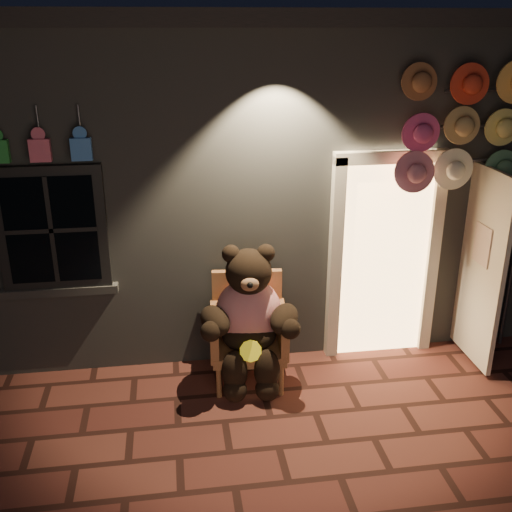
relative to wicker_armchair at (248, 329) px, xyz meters
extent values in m
plane|color=#582A21|center=(0.11, -1.14, -0.53)|extent=(60.00, 60.00, 0.00)
cube|color=slate|center=(0.11, 2.86, 1.12)|extent=(7.00, 5.00, 3.30)
cube|color=black|center=(0.11, 2.86, 2.85)|extent=(7.30, 5.30, 0.16)
cube|color=black|center=(-1.79, 0.32, 1.02)|extent=(1.00, 0.10, 1.20)
cube|color=black|center=(-1.79, 0.29, 1.02)|extent=(0.82, 0.06, 1.02)
cube|color=slate|center=(-1.79, 0.32, 0.39)|extent=(1.10, 0.14, 0.08)
cube|color=#FFC072|center=(1.46, 0.34, 0.52)|extent=(0.92, 0.10, 2.10)
cube|color=beige|center=(0.94, 0.30, 0.52)|extent=(0.12, 0.12, 2.20)
cube|color=beige|center=(1.98, 0.30, 0.52)|extent=(0.12, 0.12, 2.20)
cube|color=beige|center=(1.46, 0.30, 1.60)|extent=(1.16, 0.12, 0.12)
cube|color=beige|center=(2.36, -0.04, 0.52)|extent=(0.05, 0.80, 2.00)
cube|color=#C9526B|center=(-1.79, 0.24, 1.77)|extent=(0.18, 0.07, 0.20)
cylinder|color=#59595E|center=(-1.79, 0.30, 2.02)|extent=(0.02, 0.02, 0.25)
cube|color=#346AB7|center=(-1.44, 0.24, 1.77)|extent=(0.18, 0.07, 0.20)
cylinder|color=#59595E|center=(-1.44, 0.30, 2.02)|extent=(0.02, 0.02, 0.25)
cube|color=#B16D44|center=(-0.01, -0.09, -0.16)|extent=(0.74, 0.70, 0.10)
cube|color=#B16D44|center=(0.02, 0.21, 0.18)|extent=(0.70, 0.14, 0.69)
cube|color=#B16D44|center=(-0.33, -0.08, 0.04)|extent=(0.13, 0.60, 0.40)
cube|color=#B16D44|center=(0.32, -0.13, 0.04)|extent=(0.13, 0.60, 0.40)
cylinder|color=#B16D44|center=(-0.33, -0.34, -0.37)|extent=(0.05, 0.05, 0.32)
cylinder|color=#B16D44|center=(0.27, -0.39, -0.37)|extent=(0.05, 0.05, 0.32)
cylinder|color=#B16D44|center=(-0.28, 0.22, -0.37)|extent=(0.05, 0.05, 0.32)
cylinder|color=#B16D44|center=(0.31, 0.17, -0.37)|extent=(0.05, 0.05, 0.32)
ellipsoid|color=red|center=(0.00, -0.04, 0.20)|extent=(0.69, 0.57, 0.68)
ellipsoid|color=black|center=(-0.01, -0.12, 0.00)|extent=(0.57, 0.50, 0.32)
sphere|color=black|center=(0.00, -0.09, 0.65)|extent=(0.47, 0.47, 0.44)
sphere|color=black|center=(-0.16, -0.05, 0.82)|extent=(0.17, 0.17, 0.17)
sphere|color=black|center=(0.16, -0.07, 0.82)|extent=(0.17, 0.17, 0.17)
ellipsoid|color=#946543|center=(-0.02, -0.29, 0.61)|extent=(0.18, 0.13, 0.14)
ellipsoid|color=black|center=(-0.34, -0.22, 0.23)|extent=(0.35, 0.49, 0.25)
ellipsoid|color=black|center=(0.31, -0.28, 0.23)|extent=(0.41, 0.51, 0.25)
ellipsoid|color=black|center=(-0.18, -0.39, -0.23)|extent=(0.25, 0.25, 0.42)
ellipsoid|color=black|center=(0.12, -0.41, -0.23)|extent=(0.25, 0.25, 0.42)
sphere|color=black|center=(-0.19, -0.44, -0.40)|extent=(0.23, 0.23, 0.23)
sphere|color=black|center=(0.12, -0.47, -0.40)|extent=(0.23, 0.23, 0.23)
cylinder|color=yellow|center=(-0.03, -0.40, -0.02)|extent=(0.22, 0.10, 0.20)
cylinder|color=#59595E|center=(2.54, 0.22, 2.22)|extent=(1.32, 0.03, 0.03)
cylinder|color=#59595E|center=(2.54, 0.22, 1.89)|extent=(1.32, 0.03, 0.03)
cylinder|color=#59595E|center=(2.54, 0.22, 1.56)|extent=(1.32, 0.03, 0.03)
cylinder|color=brown|center=(1.61, 0.16, 2.28)|extent=(0.37, 0.11, 0.38)
cylinder|color=red|center=(2.05, 0.13, 2.28)|extent=(0.37, 0.11, 0.38)
cylinder|color=#D94683|center=(1.61, 0.13, 1.89)|extent=(0.37, 0.11, 0.38)
cylinder|color=tan|center=(2.05, 0.10, 1.89)|extent=(0.37, 0.11, 0.38)
cylinder|color=#EFE071|center=(2.49, 0.16, 1.89)|extent=(0.37, 0.11, 0.38)
cylinder|color=#CF778F|center=(1.61, 0.10, 1.51)|extent=(0.37, 0.11, 0.38)
cylinder|color=white|center=(2.05, 0.16, 1.51)|extent=(0.37, 0.11, 0.38)
cylinder|color=#52855E|center=(2.49, 0.13, 1.51)|extent=(0.37, 0.11, 0.38)
camera|label=1|loc=(-0.68, -5.18, 2.81)|focal=42.00mm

